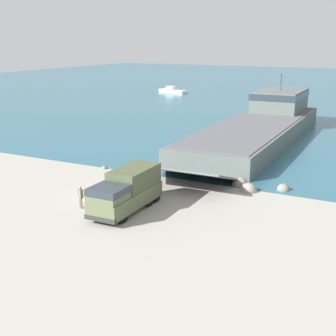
# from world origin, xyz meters

# --- Properties ---
(ground_plane) EXTENTS (240.00, 240.00, 0.00)m
(ground_plane) POSITION_xyz_m (0.00, 0.00, 0.00)
(ground_plane) COLOR #9E998E
(water_surface) EXTENTS (240.00, 180.00, 0.01)m
(water_surface) POSITION_xyz_m (0.00, 97.21, 0.00)
(water_surface) COLOR #285B70
(water_surface) RESTS_ON ground_plane
(landing_craft) EXTENTS (9.83, 41.24, 7.43)m
(landing_craft) POSITION_xyz_m (2.92, 29.41, 1.77)
(landing_craft) COLOR #56605B
(landing_craft) RESTS_ON ground_plane
(military_truck) EXTENTS (2.55, 6.96, 2.95)m
(military_truck) POSITION_xyz_m (2.11, -1.69, 1.54)
(military_truck) COLOR #566042
(military_truck) RESTS_ON ground_plane
(soldier_on_ramp) EXTENTS (0.50, 0.38, 1.69)m
(soldier_on_ramp) POSITION_xyz_m (-1.15, -2.84, 0.97)
(soldier_on_ramp) COLOR #6B664C
(soldier_on_ramp) RESTS_ON ground_plane
(moored_boat_b) EXTENTS (7.66, 3.81, 1.50)m
(moored_boat_b) POSITION_xyz_m (-30.65, 69.72, 0.50)
(moored_boat_b) COLOR white
(moored_boat_b) RESTS_ON ground_plane
(shoreline_rock_a) EXTENTS (1.37, 1.37, 1.37)m
(shoreline_rock_a) POSITION_xyz_m (7.46, 8.02, 0.00)
(shoreline_rock_a) COLOR gray
(shoreline_rock_a) RESTS_ON ground_plane
(shoreline_rock_b) EXTENTS (1.08, 1.08, 1.08)m
(shoreline_rock_b) POSITION_xyz_m (11.06, 8.45, 0.00)
(shoreline_rock_b) COLOR gray
(shoreline_rock_b) RESTS_ON ground_plane
(shoreline_rock_c) EXTENTS (0.59, 0.59, 0.59)m
(shoreline_rock_c) POSITION_xyz_m (-5.99, 7.00, 0.00)
(shoreline_rock_c) COLOR gray
(shoreline_rock_c) RESTS_ON ground_plane
(shoreline_rock_d) EXTENTS (1.40, 1.40, 1.40)m
(shoreline_rock_d) POSITION_xyz_m (8.58, 6.78, 0.00)
(shoreline_rock_d) COLOR gray
(shoreline_rock_d) RESTS_ON ground_plane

